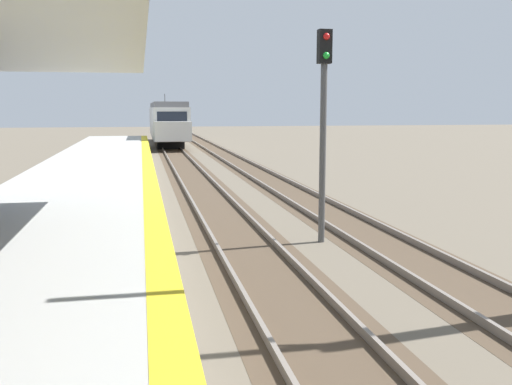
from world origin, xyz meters
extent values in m
cube|color=#A8A8A3|center=(-2.50, 16.00, 0.45)|extent=(5.00, 80.00, 0.90)
cube|color=yellow|center=(-0.25, 16.00, 0.90)|extent=(0.50, 80.00, 0.01)
cube|color=#4C3D2D|center=(1.90, 20.00, 0.00)|extent=(2.34, 120.00, 0.01)
cube|color=slate|center=(1.18, 20.00, 0.08)|extent=(0.08, 120.00, 0.15)
cube|color=slate|center=(2.62, 20.00, 0.08)|extent=(0.08, 120.00, 0.15)
cube|color=#4C3D2D|center=(5.30, 20.00, 0.00)|extent=(2.34, 120.00, 0.01)
cube|color=slate|center=(4.58, 20.00, 0.08)|extent=(0.08, 120.00, 0.15)
cube|color=slate|center=(6.02, 20.00, 0.08)|extent=(0.08, 120.00, 0.15)
cube|color=silver|center=(1.90, 57.79, 2.07)|extent=(2.90, 18.00, 2.70)
cube|color=slate|center=(1.90, 57.79, 3.64)|extent=(2.67, 18.00, 0.44)
cube|color=black|center=(1.90, 48.77, 2.48)|extent=(2.32, 0.06, 1.21)
cube|color=silver|center=(1.90, 47.99, 1.60)|extent=(2.78, 1.60, 1.49)
cube|color=black|center=(3.36, 57.79, 2.48)|extent=(0.04, 15.84, 0.86)
cylinder|color=#333333|center=(1.90, 61.39, 4.31)|extent=(0.06, 0.06, 0.90)
cube|color=black|center=(1.90, 51.94, 0.36)|extent=(2.17, 2.20, 0.72)
cube|color=black|center=(1.90, 63.64, 0.36)|extent=(2.17, 2.20, 0.72)
cylinder|color=#4C4C4C|center=(3.87, 17.19, 2.20)|extent=(0.16, 0.16, 4.40)
cube|color=black|center=(3.87, 17.19, 4.80)|extent=(0.32, 0.24, 0.80)
sphere|color=red|center=(3.87, 17.05, 5.02)|extent=(0.16, 0.16, 0.16)
sphere|color=green|center=(3.87, 17.05, 4.58)|extent=(0.16, 0.16, 0.16)
camera|label=1|loc=(-0.51, 3.81, 3.33)|focal=39.88mm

